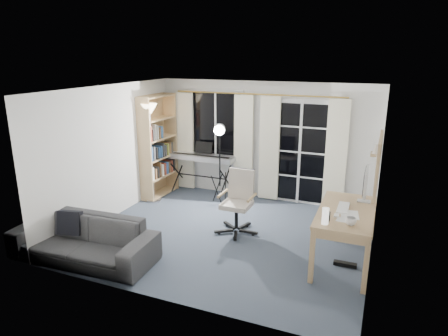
# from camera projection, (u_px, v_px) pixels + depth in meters

# --- Properties ---
(floor) EXTENTS (4.50, 4.00, 0.02)m
(floor) POSITION_uv_depth(u_px,v_px,m) (227.00, 235.00, 6.67)
(floor) COLOR #34404B
(floor) RESTS_ON ground
(window) EXTENTS (1.20, 0.08, 1.40)m
(window) POSITION_uv_depth(u_px,v_px,m) (216.00, 123.00, 8.39)
(window) COLOR white
(window) RESTS_ON floor
(french_door) EXTENTS (1.32, 0.09, 2.11)m
(french_door) POSITION_uv_depth(u_px,v_px,m) (300.00, 153.00, 7.86)
(french_door) COLOR white
(french_door) RESTS_ON floor
(curtains) EXTENTS (3.60, 0.07, 2.13)m
(curtains) POSITION_uv_depth(u_px,v_px,m) (256.00, 147.00, 8.08)
(curtains) COLOR gold
(curtains) RESTS_ON floor
(bookshelf) EXTENTS (0.39, 1.00, 2.12)m
(bookshelf) POSITION_uv_depth(u_px,v_px,m) (156.00, 149.00, 8.31)
(bookshelf) COLOR tan
(bookshelf) RESTS_ON floor
(torchiere_lamp) EXTENTS (0.41, 0.41, 1.99)m
(torchiere_lamp) POSITION_uv_depth(u_px,v_px,m) (150.00, 124.00, 7.76)
(torchiere_lamp) COLOR #B2B2B7
(torchiere_lamp) RESTS_ON floor
(keyboard_piano) EXTENTS (1.44, 0.70, 1.04)m
(keyboard_piano) POSITION_uv_depth(u_px,v_px,m) (202.00, 158.00, 8.42)
(keyboard_piano) COLOR black
(keyboard_piano) RESTS_ON floor
(studio_light) EXTENTS (0.37, 0.37, 1.67)m
(studio_light) POSITION_uv_depth(u_px,v_px,m) (220.00, 139.00, 7.64)
(studio_light) COLOR black
(studio_light) RESTS_ON floor
(office_chair) EXTENTS (0.70, 0.74, 1.06)m
(office_chair) POSITION_uv_depth(u_px,v_px,m) (239.00, 195.00, 6.69)
(office_chair) COLOR black
(office_chair) RESTS_ON floor
(desk) EXTENTS (0.76, 1.51, 0.81)m
(desk) POSITION_uv_depth(u_px,v_px,m) (346.00, 217.00, 5.60)
(desk) COLOR #A18052
(desk) RESTS_ON floor
(monitor) EXTENTS (0.19, 0.58, 0.50)m
(monitor) POSITION_uv_depth(u_px,v_px,m) (366.00, 182.00, 5.82)
(monitor) COLOR silver
(monitor) RESTS_ON desk
(desk_clutter) EXTENTS (0.47, 0.91, 1.02)m
(desk_clutter) POSITION_uv_depth(u_px,v_px,m) (339.00, 228.00, 5.44)
(desk_clutter) COLOR white
(desk_clutter) RESTS_ON desk
(mug) EXTENTS (0.13, 0.11, 0.13)m
(mug) POSITION_uv_depth(u_px,v_px,m) (351.00, 220.00, 5.08)
(mug) COLOR silver
(mug) RESTS_ON desk
(wall_mirror) EXTENTS (0.04, 0.94, 0.74)m
(wall_mirror) POSITION_uv_depth(u_px,v_px,m) (378.00, 164.00, 5.11)
(wall_mirror) COLOR tan
(wall_mirror) RESTS_ON floor
(framed_print) EXTENTS (0.03, 0.42, 0.32)m
(framed_print) POSITION_uv_depth(u_px,v_px,m) (381.00, 146.00, 5.90)
(framed_print) COLOR tan
(framed_print) RESTS_ON floor
(wall_shelf) EXTENTS (0.16, 0.30, 0.18)m
(wall_shelf) POSITION_uv_depth(u_px,v_px,m) (376.00, 151.00, 6.42)
(wall_shelf) COLOR tan
(wall_shelf) RESTS_ON floor
(sofa) EXTENTS (2.15, 0.73, 0.83)m
(sofa) POSITION_uv_depth(u_px,v_px,m) (83.00, 233.00, 5.77)
(sofa) COLOR #28282A
(sofa) RESTS_ON floor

